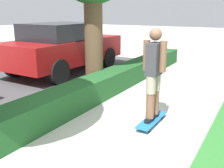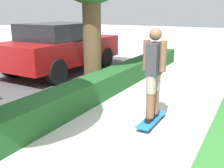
# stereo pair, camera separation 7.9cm
# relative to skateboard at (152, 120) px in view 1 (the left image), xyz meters

# --- Properties ---
(ground_plane) EXTENTS (60.00, 60.00, 0.00)m
(ground_plane) POSITION_rel_skateboard_xyz_m (-0.49, 0.06, -0.08)
(ground_plane) COLOR #BCB7AD
(hedge_row) EXTENTS (12.97, 0.60, 0.52)m
(hedge_row) POSITION_rel_skateboard_xyz_m (-0.49, 1.66, 0.18)
(hedge_row) COLOR #1E5123
(hedge_row) RESTS_ON ground_plane
(skateboard) EXTENTS (0.96, 0.24, 0.10)m
(skateboard) POSITION_rel_skateboard_xyz_m (0.00, 0.00, 0.00)
(skateboard) COLOR #1E6BAD
(skateboard) RESTS_ON ground_plane
(skater_person) EXTENTS (0.49, 0.41, 1.61)m
(skater_person) POSITION_rel_skateboard_xyz_m (0.00, 0.00, 0.87)
(skater_person) COLOR black
(skater_person) RESTS_ON skateboard
(parked_car_middle) EXTENTS (4.23, 2.01, 1.59)m
(parked_car_middle) POSITION_rel_skateboard_xyz_m (2.46, 4.11, 0.76)
(parked_car_middle) COLOR maroon
(parked_car_middle) RESTS_ON ground_plane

